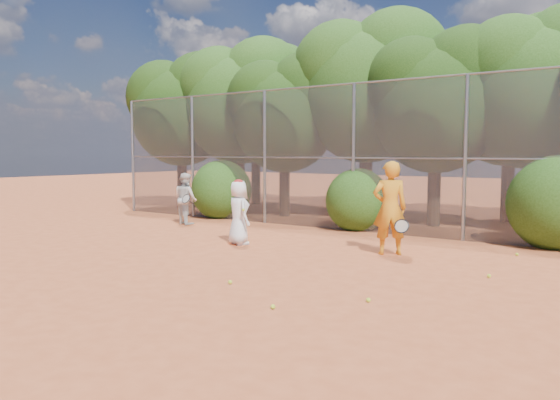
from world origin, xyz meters
The scene contains 22 objects.
ground centered at (0.00, 0.00, 0.00)m, with size 80.00×80.00×0.00m, color #AC4C27.
fence_back centered at (-0.12, 6.00, 2.05)m, with size 20.05×0.09×4.03m.
tree_0 centered at (-9.44, 8.04, 3.93)m, with size 4.38×3.81×6.00m.
tree_1 centered at (-6.94, 8.54, 4.16)m, with size 4.64×4.03×6.35m.
tree_2 centered at (-4.45, 7.83, 3.58)m, with size 3.99×3.47×5.47m.
tree_3 centered at (-1.94, 8.84, 4.40)m, with size 4.89×4.26×6.70m.
tree_4 centered at (0.55, 8.24, 3.76)m, with size 4.19×3.64×5.73m.
tree_5 centered at (3.06, 9.04, 4.05)m, with size 4.51×3.92×6.17m.
tree_9 centered at (-7.94, 10.84, 4.34)m, with size 4.83×4.20×6.62m.
tree_10 centered at (-2.93, 11.05, 4.63)m, with size 5.15×4.48×7.06m.
tree_11 centered at (2.06, 10.64, 4.16)m, with size 4.64×4.03×6.35m.
bush_0 centered at (-6.00, 6.30, 1.00)m, with size 2.00×2.00×2.00m, color #204411.
bush_1 centered at (-1.00, 6.30, 0.90)m, with size 1.80×1.80×1.80m, color #204411.
bush_2 centered at (4.00, 6.30, 1.10)m, with size 2.20×2.20×2.20m, color #204411.
player_yellow centered at (1.24, 3.32, 0.98)m, with size 0.94×0.79×1.97m.
player_teen centered at (-2.16, 2.48, 0.76)m, with size 0.87×0.76×1.53m.
player_white centered at (-5.74, 4.38, 0.77)m, with size 0.89×0.77×1.54m.
ball_0 centered at (3.54, 2.26, 0.03)m, with size 0.07×0.07×0.07m, color #B3D226.
ball_1 centered at (1.58, -1.39, 0.03)m, with size 0.07×0.07×0.07m, color #B3D226.
ball_2 centered at (2.51, -0.32, 0.03)m, with size 0.07×0.07×0.07m, color #B3D226.
ball_3 centered at (0.18, -0.62, 0.03)m, with size 0.07×0.07×0.07m, color #B3D226.
ball_4 centered at (3.51, 4.66, 0.03)m, with size 0.07×0.07×0.07m, color #B3D226.
Camera 1 is at (5.85, -7.35, 2.15)m, focal length 35.00 mm.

